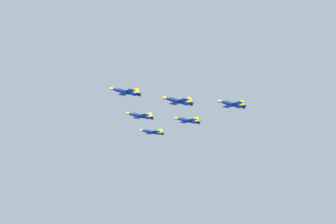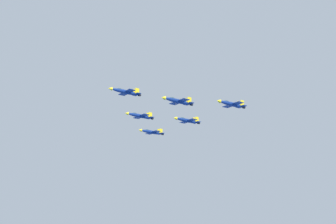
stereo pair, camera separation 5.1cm
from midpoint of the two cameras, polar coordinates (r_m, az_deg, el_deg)
jet_lead at (r=176.76m, az=-5.73°, el=2.73°), size 12.18×12.46×3.24m
jet_left_wingman at (r=173.39m, az=1.36°, el=1.49°), size 12.56×13.39×3.41m
jet_right_wingman at (r=195.33m, az=-3.79°, el=-0.51°), size 12.07×12.84×3.28m
jet_left_outer at (r=173.60m, az=8.57°, el=1.06°), size 12.30×12.82×3.30m
jet_right_outer at (r=215.01m, az=-2.19°, el=-2.70°), size 11.89×12.79×3.25m
jet_slot_rear at (r=193.26m, az=2.62°, el=-1.14°), size 11.89×12.71×3.23m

